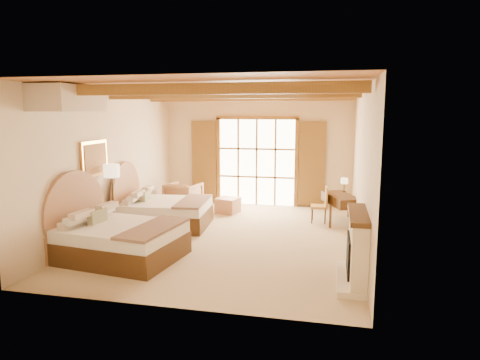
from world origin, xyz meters
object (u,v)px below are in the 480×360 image
(armchair, at_px, (184,197))
(bed_far, at_px, (159,209))
(bed_near, at_px, (113,236))
(nightstand, at_px, (98,232))
(desk, at_px, (340,208))

(armchair, bearing_deg, bed_far, 99.14)
(bed_near, height_order, armchair, bed_near)
(nightstand, relative_size, desk, 0.41)
(bed_near, xyz_separation_m, desk, (4.20, 3.61, -0.05))
(nightstand, distance_m, armchair, 3.45)
(armchair, distance_m, desk, 4.26)
(bed_near, relative_size, bed_far, 1.07)
(armchair, bearing_deg, bed_near, 100.42)
(bed_near, xyz_separation_m, armchair, (-0.04, 4.00, -0.03))
(bed_near, xyz_separation_m, nightstand, (-0.67, 0.61, -0.14))
(nightstand, relative_size, armchair, 0.67)
(nightstand, height_order, desk, desk)
(bed_far, bearing_deg, bed_near, -93.43)
(bed_far, xyz_separation_m, armchair, (0.02, 1.66, -0.02))
(bed_near, relative_size, armchair, 2.71)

